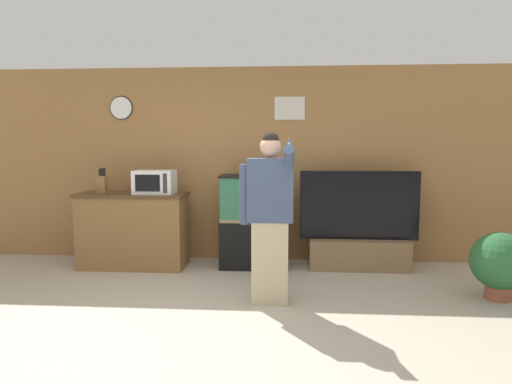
% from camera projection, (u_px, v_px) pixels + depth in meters
% --- Properties ---
extents(ground_plane, '(18.00, 18.00, 0.00)m').
position_uv_depth(ground_plane, '(209.00, 329.00, 3.92)').
color(ground_plane, '#B2A893').
extents(wall_back_paneled, '(10.00, 0.08, 2.60)m').
position_uv_depth(wall_back_paneled, '(239.00, 164.00, 6.21)').
color(wall_back_paneled, olive).
rests_on(wall_back_paneled, ground_plane).
extents(counter_island, '(1.37, 0.57, 0.96)m').
position_uv_depth(counter_island, '(133.00, 230.00, 5.85)').
color(counter_island, brown).
rests_on(counter_island, ground_plane).
extents(microwave, '(0.50, 0.35, 0.29)m').
position_uv_depth(microwave, '(155.00, 182.00, 5.74)').
color(microwave, white).
rests_on(microwave, counter_island).
extents(knife_block, '(0.10, 0.11, 0.33)m').
position_uv_depth(knife_block, '(102.00, 184.00, 5.77)').
color(knife_block, brown).
rests_on(knife_block, counter_island).
extents(aquarium_on_stand, '(0.82, 0.46, 1.19)m').
position_uv_depth(aquarium_on_stand, '(253.00, 221.00, 5.84)').
color(aquarium_on_stand, black).
rests_on(aquarium_on_stand, ground_plane).
extents(tv_on_stand, '(1.50, 0.40, 1.25)m').
position_uv_depth(tv_on_stand, '(359.00, 241.00, 5.77)').
color(tv_on_stand, brown).
rests_on(tv_on_stand, ground_plane).
extents(person_standing, '(0.54, 0.40, 1.70)m').
position_uv_depth(person_standing, '(269.00, 215.00, 4.47)').
color(person_standing, '#BCAD89').
rests_on(person_standing, ground_plane).
extents(potted_plant, '(0.58, 0.58, 0.69)m').
position_uv_depth(potted_plant, '(500.00, 262.00, 4.63)').
color(potted_plant, brown).
rests_on(potted_plant, ground_plane).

